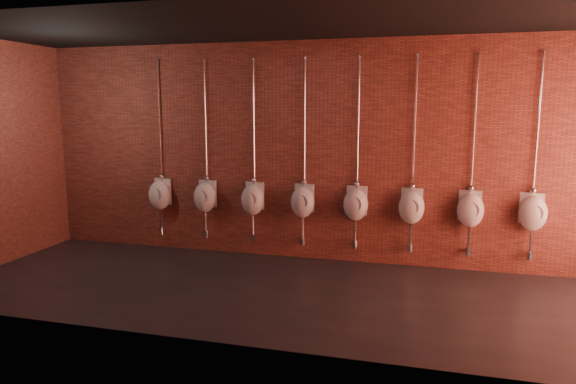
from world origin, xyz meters
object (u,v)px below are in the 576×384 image
urinal_3 (303,201)px  urinal_6 (470,209)px  urinal_0 (160,194)px  urinal_1 (205,196)px  urinal_2 (253,198)px  urinal_4 (356,203)px  urinal_5 (411,206)px  urinal_7 (533,212)px

urinal_3 → urinal_6: (2.33, 0.00, 0.00)m
urinal_0 → urinal_1: bearing=0.0°
urinal_2 → urinal_6: bearing=0.0°
urinal_3 → urinal_4: size_ratio=1.00×
urinal_0 → urinal_4: (3.11, 0.00, 0.00)m
urinal_1 → urinal_0: bearing=180.0°
urinal_2 → urinal_5: size_ratio=1.00×
urinal_2 → urinal_4: size_ratio=1.00×
urinal_3 → urinal_1: bearing=180.0°
urinal_0 → urinal_5: same height
urinal_1 → urinal_6: (3.88, 0.00, 0.00)m
urinal_5 → urinal_7: same height
urinal_4 → urinal_7: size_ratio=1.00×
urinal_1 → urinal_2: size_ratio=1.00×
urinal_4 → urinal_7: bearing=0.0°
urinal_1 → urinal_2: same height
urinal_3 → urinal_5: 1.55m
urinal_2 → urinal_5: bearing=0.0°
urinal_5 → urinal_1: bearing=180.0°
urinal_0 → urinal_7: 5.44m
urinal_7 → urinal_1: bearing=180.0°
urinal_2 → urinal_4: (1.55, 0.00, 0.00)m
urinal_0 → urinal_4: size_ratio=1.00×
urinal_4 → urinal_6: bearing=0.0°
urinal_4 → urinal_7: 2.33m
urinal_2 → urinal_1: bearing=180.0°
urinal_0 → urinal_4: same height
urinal_4 → urinal_6: (1.55, 0.00, 0.00)m
urinal_2 → urinal_6: 3.11m
urinal_4 → urinal_5: (0.78, 0.00, 0.00)m
urinal_2 → urinal_3: size_ratio=1.00×
urinal_6 → urinal_4: bearing=180.0°
urinal_3 → urinal_4: bearing=0.0°
urinal_4 → urinal_6: same height
urinal_3 → urinal_4: 0.78m
urinal_4 → urinal_2: bearing=180.0°
urinal_1 → urinal_3: size_ratio=1.00×
urinal_4 → urinal_7: (2.33, 0.00, 0.00)m
urinal_5 → urinal_3: bearing=180.0°
urinal_2 → urinal_4: same height
urinal_1 → urinal_5: 3.11m
urinal_0 → urinal_5: 3.88m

